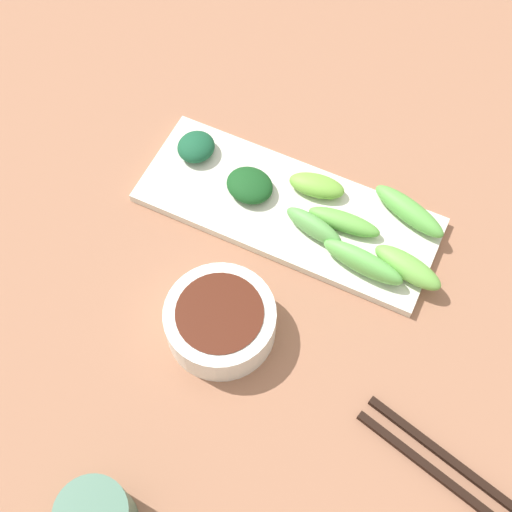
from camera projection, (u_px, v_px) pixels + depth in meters
The scene contains 12 objects.
tabletop at pixel (271, 264), 0.82m from camera, with size 2.10×2.10×0.02m, color #99684C.
sauce_bowl at pixel (220, 320), 0.75m from camera, with size 0.12×0.12×0.05m.
serving_plate at pixel (288, 210), 0.83m from camera, with size 0.13×0.35×0.01m, color silver.
broccoli_stalk_0 at pixel (408, 267), 0.78m from camera, with size 0.03×0.08×0.02m, color #6EB548.
broccoli_leafy_1 at pixel (196, 147), 0.85m from camera, with size 0.05×0.04×0.02m, color #185333.
broccoli_leafy_2 at pixel (250, 185), 0.83m from camera, with size 0.05×0.06×0.02m, color #174C1D.
broccoli_stalk_3 at pixel (317, 186), 0.83m from camera, with size 0.03×0.07×0.02m, color #75B640.
broccoli_stalk_4 at pixel (409, 211), 0.81m from camera, with size 0.03×0.10×0.02m, color #5FB049.
broccoli_stalk_5 at pixel (314, 227), 0.80m from camera, with size 0.02×0.07×0.03m, color #60AA52.
broccoli_stalk_6 at pixel (344, 222), 0.81m from camera, with size 0.02×0.09×0.02m, color #65AE47.
broccoli_stalk_7 at pixel (363, 262), 0.78m from camera, with size 0.02×0.10×0.03m, color #63BC51.
chopsticks at pixel (461, 481), 0.69m from camera, with size 0.08×0.23×0.01m.
Camera 1 is at (-0.35, -0.15, 0.74)m, focal length 49.72 mm.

